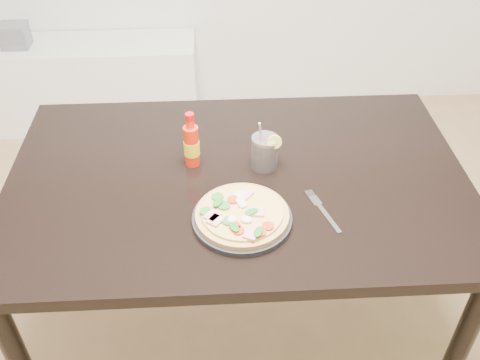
{
  "coord_description": "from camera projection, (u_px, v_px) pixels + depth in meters",
  "views": [
    {
      "loc": [
        0.0,
        -0.7,
        1.77
      ],
      "look_at": [
        0.06,
        0.44,
        0.83
      ],
      "focal_mm": 40.0,
      "sensor_mm": 36.0,
      "label": 1
    }
  ],
  "objects": [
    {
      "name": "plate",
      "position": [
        242.0,
        219.0,
        1.47
      ],
      "size": [
        0.28,
        0.28,
        0.02
      ],
      "primitive_type": "cylinder",
      "color": "black",
      "rests_on": "dining_table"
    },
    {
      "name": "dining_table",
      "position": [
        238.0,
        196.0,
        1.68
      ],
      "size": [
        1.4,
        0.9,
        0.75
      ],
      "color": "black",
      "rests_on": "ground"
    },
    {
      "name": "cd_stack",
      "position": [
        15.0,
        36.0,
        2.84
      ],
      "size": [
        0.14,
        0.12,
        0.13
      ],
      "color": "slate",
      "rests_on": "media_console"
    },
    {
      "name": "pizza",
      "position": [
        242.0,
        214.0,
        1.45
      ],
      "size": [
        0.26,
        0.26,
        0.03
      ],
      "color": "tan",
      "rests_on": "plate"
    },
    {
      "name": "media_console",
      "position": [
        74.0,
        84.0,
        3.07
      ],
      "size": [
        1.4,
        0.34,
        0.5
      ],
      "primitive_type": "cube",
      "color": "white",
      "rests_on": "ground"
    },
    {
      "name": "cola_cup",
      "position": [
        265.0,
        153.0,
        1.63
      ],
      "size": [
        0.09,
        0.08,
        0.17
      ],
      "rotation": [
        0.0,
        0.0,
        -0.03
      ],
      "color": "black",
      "rests_on": "dining_table"
    },
    {
      "name": "hot_sauce_bottle",
      "position": [
        192.0,
        145.0,
        1.63
      ],
      "size": [
        0.06,
        0.06,
        0.18
      ],
      "rotation": [
        0.0,
        0.0,
        0.37
      ],
      "color": "red",
      "rests_on": "dining_table"
    },
    {
      "name": "fork",
      "position": [
        322.0,
        210.0,
        1.5
      ],
      "size": [
        0.08,
        0.18,
        0.0
      ],
      "rotation": [
        0.0,
        0.0,
        0.32
      ],
      "color": "silver",
      "rests_on": "dining_table"
    }
  ]
}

